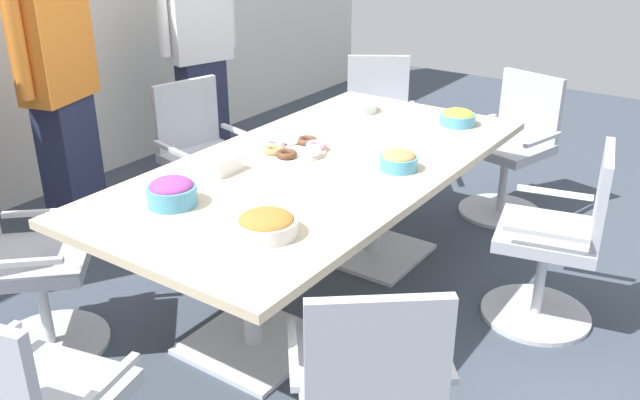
{
  "coord_description": "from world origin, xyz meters",
  "views": [
    {
      "loc": [
        -2.57,
        -1.79,
        1.95
      ],
      "look_at": [
        0.0,
        0.0,
        0.55
      ],
      "focal_mm": 38.55,
      "sensor_mm": 36.0,
      "label": 1
    }
  ],
  "objects_px": {
    "office_chair_4": "(511,154)",
    "snack_bowl_pretzels": "(266,224)",
    "person_standing_2": "(199,49)",
    "snack_bowl_chips_yellow": "(458,117)",
    "office_chair_6": "(204,165)",
    "donut_platter": "(294,148)",
    "conference_table": "(320,186)",
    "snack_bowl_candy_mix": "(172,192)",
    "office_chair_3": "(557,246)",
    "person_standing_1": "(59,83)",
    "napkin_pile": "(219,164)",
    "snack_bowl_cookies": "(399,160)",
    "office_chair_5": "(378,131)",
    "plate_stack": "(357,107)",
    "office_chair_0": "(25,271)"
  },
  "relations": [
    {
      "from": "snack_bowl_pretzels",
      "to": "snack_bowl_candy_mix",
      "type": "bearing_deg",
      "value": 91.07
    },
    {
      "from": "office_chair_6",
      "to": "snack_bowl_cookies",
      "type": "height_order",
      "value": "office_chair_6"
    },
    {
      "from": "office_chair_0",
      "to": "office_chair_6",
      "type": "xyz_separation_m",
      "value": [
        1.43,
        0.26,
        0.0
      ]
    },
    {
      "from": "snack_bowl_cookies",
      "to": "snack_bowl_chips_yellow",
      "type": "distance_m",
      "value": 0.8
    },
    {
      "from": "person_standing_2",
      "to": "snack_bowl_candy_mix",
      "type": "height_order",
      "value": "person_standing_2"
    },
    {
      "from": "office_chair_5",
      "to": "plate_stack",
      "type": "relative_size",
      "value": 3.83
    },
    {
      "from": "office_chair_4",
      "to": "snack_bowl_pretzels",
      "type": "relative_size",
      "value": 3.73
    },
    {
      "from": "snack_bowl_cookies",
      "to": "office_chair_4",
      "type": "bearing_deg",
      "value": -2.5
    },
    {
      "from": "person_standing_2",
      "to": "office_chair_5",
      "type": "bearing_deg",
      "value": 129.04
    },
    {
      "from": "person_standing_2",
      "to": "snack_bowl_chips_yellow",
      "type": "xyz_separation_m",
      "value": [
        -0.05,
        -2.04,
        -0.14
      ]
    },
    {
      "from": "office_chair_4",
      "to": "plate_stack",
      "type": "relative_size",
      "value": 3.83
    },
    {
      "from": "office_chair_3",
      "to": "office_chair_4",
      "type": "distance_m",
      "value": 1.28
    },
    {
      "from": "snack_bowl_cookies",
      "to": "office_chair_3",
      "type": "bearing_deg",
      "value": -65.52
    },
    {
      "from": "plate_stack",
      "to": "office_chair_3",
      "type": "bearing_deg",
      "value": -105.42
    },
    {
      "from": "office_chair_4",
      "to": "office_chair_6",
      "type": "relative_size",
      "value": 1.0
    },
    {
      "from": "plate_stack",
      "to": "napkin_pile",
      "type": "xyz_separation_m",
      "value": [
        -1.21,
        0.02,
        0.01
      ]
    },
    {
      "from": "napkin_pile",
      "to": "person_standing_2",
      "type": "bearing_deg",
      "value": 46.28
    },
    {
      "from": "office_chair_4",
      "to": "conference_table",
      "type": "bearing_deg",
      "value": 89.9
    },
    {
      "from": "snack_bowl_cookies",
      "to": "person_standing_2",
      "type": "bearing_deg",
      "value": 68.07
    },
    {
      "from": "snack_bowl_pretzels",
      "to": "person_standing_2",
      "type": "bearing_deg",
      "value": 49.21
    },
    {
      "from": "office_chair_0",
      "to": "napkin_pile",
      "type": "relative_size",
      "value": 5.68
    },
    {
      "from": "office_chair_5",
      "to": "office_chair_4",
      "type": "bearing_deg",
      "value": 152.05
    },
    {
      "from": "office_chair_5",
      "to": "donut_platter",
      "type": "bearing_deg",
      "value": 70.31
    },
    {
      "from": "office_chair_5",
      "to": "snack_bowl_cookies",
      "type": "distance_m",
      "value": 1.66
    },
    {
      "from": "snack_bowl_chips_yellow",
      "to": "snack_bowl_candy_mix",
      "type": "distance_m",
      "value": 1.78
    },
    {
      "from": "office_chair_3",
      "to": "snack_bowl_pretzels",
      "type": "xyz_separation_m",
      "value": [
        -1.22,
        0.79,
        0.39
      ]
    },
    {
      "from": "person_standing_2",
      "to": "snack_bowl_chips_yellow",
      "type": "relative_size",
      "value": 8.91
    },
    {
      "from": "office_chair_5",
      "to": "plate_stack",
      "type": "xyz_separation_m",
      "value": [
        -0.65,
        -0.22,
        0.37
      ]
    },
    {
      "from": "person_standing_1",
      "to": "snack_bowl_pretzels",
      "type": "height_order",
      "value": "person_standing_1"
    },
    {
      "from": "plate_stack",
      "to": "snack_bowl_pretzels",
      "type": "bearing_deg",
      "value": -159.89
    },
    {
      "from": "snack_bowl_candy_mix",
      "to": "snack_bowl_pretzels",
      "type": "bearing_deg",
      "value": -88.93
    },
    {
      "from": "conference_table",
      "to": "office_chair_3",
      "type": "relative_size",
      "value": 2.64
    },
    {
      "from": "person_standing_1",
      "to": "office_chair_3",
      "type": "bearing_deg",
      "value": 89.58
    },
    {
      "from": "plate_stack",
      "to": "conference_table",
      "type": "bearing_deg",
      "value": -159.64
    },
    {
      "from": "snack_bowl_chips_yellow",
      "to": "person_standing_1",
      "type": "bearing_deg",
      "value": 123.82
    },
    {
      "from": "office_chair_6",
      "to": "person_standing_2",
      "type": "relative_size",
      "value": 0.51
    },
    {
      "from": "snack_bowl_pretzels",
      "to": "donut_platter",
      "type": "distance_m",
      "value": 0.93
    },
    {
      "from": "office_chair_3",
      "to": "snack_bowl_cookies",
      "type": "xyz_separation_m",
      "value": [
        -0.32,
        0.71,
        0.39
      ]
    },
    {
      "from": "office_chair_4",
      "to": "donut_platter",
      "type": "relative_size",
      "value": 2.76
    },
    {
      "from": "conference_table",
      "to": "person_standing_1",
      "type": "bearing_deg",
      "value": 101.11
    },
    {
      "from": "office_chair_4",
      "to": "person_standing_1",
      "type": "xyz_separation_m",
      "value": [
        -1.88,
        1.99,
        0.58
      ]
    },
    {
      "from": "snack_bowl_cookies",
      "to": "donut_platter",
      "type": "relative_size",
      "value": 0.55
    },
    {
      "from": "office_chair_6",
      "to": "conference_table",
      "type": "bearing_deg",
      "value": 88.12
    },
    {
      "from": "conference_table",
      "to": "office_chair_4",
      "type": "xyz_separation_m",
      "value": [
        1.58,
        -0.42,
        -0.22
      ]
    },
    {
      "from": "office_chair_5",
      "to": "snack_bowl_cookies",
      "type": "height_order",
      "value": "office_chair_5"
    },
    {
      "from": "snack_bowl_candy_mix",
      "to": "donut_platter",
      "type": "xyz_separation_m",
      "value": [
        0.81,
        -0.04,
        -0.04
      ]
    },
    {
      "from": "conference_table",
      "to": "snack_bowl_pretzels",
      "type": "xyz_separation_m",
      "value": [
        -0.75,
        -0.27,
        0.17
      ]
    },
    {
      "from": "office_chair_6",
      "to": "snack_bowl_candy_mix",
      "type": "xyz_separation_m",
      "value": [
        -1.05,
        -0.86,
        0.4
      ]
    },
    {
      "from": "snack_bowl_pretzels",
      "to": "office_chair_5",
      "type": "bearing_deg",
      "value": 19.77
    },
    {
      "from": "snack_bowl_pretzels",
      "to": "plate_stack",
      "type": "bearing_deg",
      "value": 20.11
    }
  ]
}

